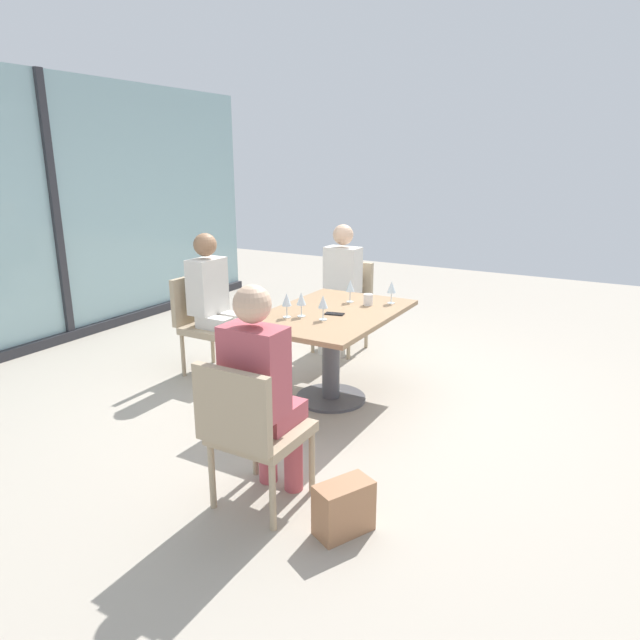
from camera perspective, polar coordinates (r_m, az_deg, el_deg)
ground_plane at (r=4.62m, az=1.09°, el=-7.95°), size 12.00×12.00×0.00m
window_wall_backdrop at (r=6.43m, az=-25.06°, el=8.57°), size 5.88×0.10×2.70m
dining_table_main at (r=4.42m, az=1.13°, el=-1.34°), size 1.37×0.91×0.73m
chair_side_end at (r=3.09m, az=-6.97°, el=-10.62°), size 0.50×0.46×0.87m
chair_far_right at (r=5.71m, az=2.49°, el=1.99°), size 0.50×0.46×0.87m
chair_near_window at (r=5.15m, az=-11.49°, el=0.14°), size 0.46×0.51×0.87m
person_side_end at (r=3.08m, az=-5.89°, el=-6.47°), size 0.39×0.34×1.26m
person_far_right at (r=5.56m, az=2.00°, el=3.79°), size 0.39×0.34×1.26m
person_near_window at (r=5.03m, az=-10.67°, el=2.20°), size 0.34×0.39×1.26m
wine_glass_0 at (r=4.20m, az=-3.36°, el=2.01°), size 0.07×0.07×0.18m
wine_glass_1 at (r=4.12m, az=0.31°, el=1.79°), size 0.07×0.07×0.18m
wine_glass_2 at (r=4.22m, az=-1.89°, el=2.09°), size 0.07×0.07×0.18m
wine_glass_3 at (r=4.64m, az=7.21°, el=3.26°), size 0.07×0.07×0.18m
wine_glass_4 at (r=4.65m, az=3.06°, el=3.40°), size 0.07×0.07×0.18m
coffee_cup at (r=4.59m, az=4.86°, el=2.06°), size 0.08×0.08×0.09m
cell_phone_on_table at (r=4.30m, az=1.47°, el=0.62°), size 0.10×0.16×0.01m
handbag_0 at (r=3.07m, az=2.41°, el=-18.36°), size 0.34×0.28×0.28m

